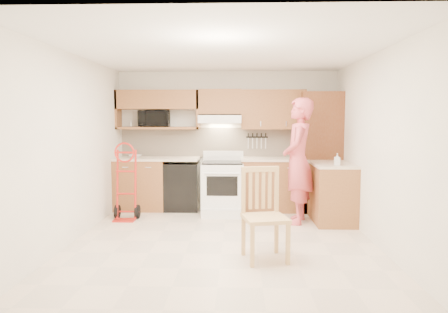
{
  "coord_description": "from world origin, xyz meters",
  "views": [
    {
      "loc": [
        0.2,
        -5.4,
        1.65
      ],
      "look_at": [
        0.0,
        0.5,
        1.1
      ],
      "focal_mm": 33.18,
      "sensor_mm": 36.0,
      "label": 1
    }
  ],
  "objects_px": {
    "range": "(223,183)",
    "person": "(298,161)",
    "dining_chair": "(265,215)",
    "hand_truck": "(125,185)",
    "microwave": "(154,119)"
  },
  "relations": [
    {
      "from": "range",
      "to": "person",
      "type": "distance_m",
      "value": 1.41
    },
    {
      "from": "range",
      "to": "dining_chair",
      "type": "bearing_deg",
      "value": -76.11
    },
    {
      "from": "hand_truck",
      "to": "dining_chair",
      "type": "height_order",
      "value": "hand_truck"
    },
    {
      "from": "range",
      "to": "person",
      "type": "xyz_separation_m",
      "value": [
        1.2,
        -0.58,
        0.45
      ]
    },
    {
      "from": "hand_truck",
      "to": "dining_chair",
      "type": "bearing_deg",
      "value": -39.83
    },
    {
      "from": "range",
      "to": "dining_chair",
      "type": "distance_m",
      "value": 2.41
    },
    {
      "from": "range",
      "to": "hand_truck",
      "type": "relative_size",
      "value": 0.93
    },
    {
      "from": "range",
      "to": "hand_truck",
      "type": "bearing_deg",
      "value": -162.21
    },
    {
      "from": "range",
      "to": "dining_chair",
      "type": "relative_size",
      "value": 0.99
    },
    {
      "from": "hand_truck",
      "to": "range",
      "type": "bearing_deg",
      "value": 18.63
    },
    {
      "from": "microwave",
      "to": "dining_chair",
      "type": "height_order",
      "value": "microwave"
    },
    {
      "from": "microwave",
      "to": "person",
      "type": "relative_size",
      "value": 0.27
    },
    {
      "from": "range",
      "to": "dining_chair",
      "type": "height_order",
      "value": "dining_chair"
    },
    {
      "from": "microwave",
      "to": "person",
      "type": "xyz_separation_m",
      "value": [
        2.46,
        -1.02,
        -0.66
      ]
    },
    {
      "from": "dining_chair",
      "to": "person",
      "type": "bearing_deg",
      "value": 57.48
    }
  ]
}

